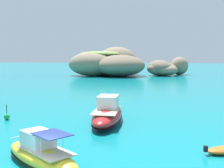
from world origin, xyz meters
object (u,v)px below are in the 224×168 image
at_px(islet_large, 111,64).
at_px(motorboat_yellow, 41,154).
at_px(channel_buoy, 7,116).
at_px(islet_small, 165,68).
at_px(motorboat_red, 108,114).

distance_m(islet_large, motorboat_yellow, 71.29).
bearing_deg(channel_buoy, islet_small, 75.66).
bearing_deg(islet_small, islet_large, -177.75).
height_order(motorboat_red, channel_buoy, motorboat_red).
bearing_deg(motorboat_red, channel_buoy, -179.52).
height_order(islet_large, islet_small, islet_large).
xyz_separation_m(motorboat_red, channel_buoy, (-9.44, -0.08, -0.46)).
bearing_deg(motorboat_yellow, islet_small, 83.61).
relative_size(islet_large, motorboat_yellow, 4.15).
relative_size(islet_small, channel_buoy, 9.65).
bearing_deg(motorboat_red, islet_small, 84.22).
bearing_deg(islet_large, channel_buoy, -89.82).
distance_m(islet_small, motorboat_yellow, 71.90).
distance_m(islet_small, channel_buoy, 63.10).
distance_m(motorboat_red, channel_buoy, 9.45).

